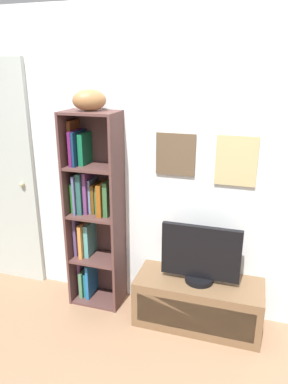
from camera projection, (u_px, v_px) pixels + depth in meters
The scene contains 5 objects.
back_wall at pixel (181, 169), 2.81m from camera, with size 4.80×0.08×2.41m.
bookshelf at pixel (92, 211), 3.01m from camera, with size 0.43×0.29×1.65m.
football at pixel (89, 100), 2.67m from camera, with size 0.25×0.16×0.16m, color #92623A.
tv_stand at pixel (198, 302), 2.87m from camera, with size 0.98×0.40×0.39m.
television at pixel (201, 256), 2.74m from camera, with size 0.60×0.22×0.46m.
Camera 1 is at (0.54, -1.55, 1.96)m, focal length 33.98 mm.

